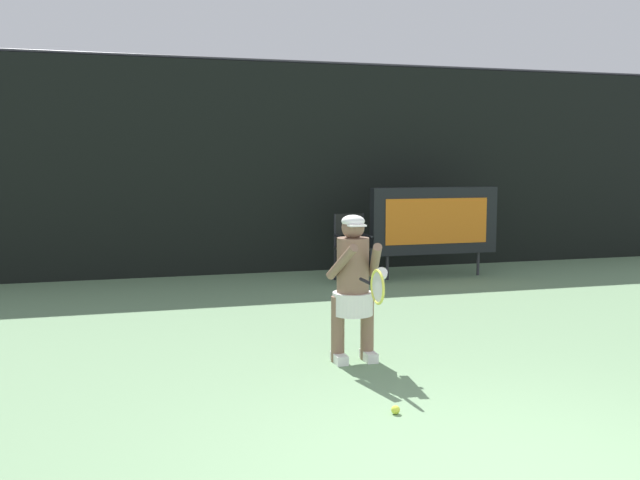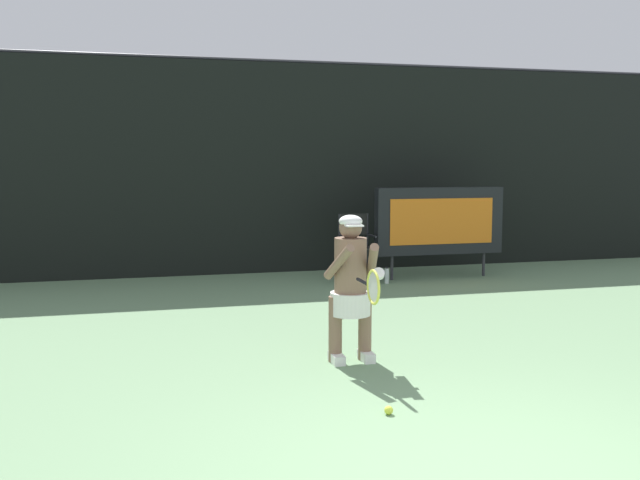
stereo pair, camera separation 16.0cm
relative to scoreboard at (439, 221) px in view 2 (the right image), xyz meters
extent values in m
cube|color=black|center=(-2.85, 1.33, 0.85)|extent=(18.00, 0.12, 3.60)
cylinder|color=#38383D|center=(-2.85, 1.33, 2.68)|extent=(18.00, 0.05, 0.05)
cube|color=black|center=(0.00, 0.00, 0.00)|extent=(2.20, 0.20, 1.10)
cube|color=orange|center=(0.00, -0.10, 0.00)|extent=(1.80, 0.01, 0.75)
cylinder|color=#2D2D33|center=(-0.83, 0.00, -0.75)|extent=(0.05, 0.05, 0.40)
cylinder|color=#2D2D33|center=(0.82, 0.00, -0.75)|extent=(0.05, 0.05, 0.40)
cylinder|color=black|center=(-1.66, -0.22, -0.69)|extent=(0.04, 0.04, 0.52)
cylinder|color=black|center=(-1.19, -0.22, -0.69)|extent=(0.04, 0.04, 0.52)
cylinder|color=black|center=(-1.66, 0.19, -0.69)|extent=(0.04, 0.04, 0.52)
cylinder|color=black|center=(-1.19, 0.19, -0.69)|extent=(0.04, 0.04, 0.52)
cube|color=black|center=(-1.43, -0.02, -0.41)|extent=(0.52, 0.44, 0.03)
cylinder|color=black|center=(-1.66, 0.19, -0.15)|extent=(0.04, 0.04, 0.56)
cylinder|color=black|center=(-1.19, 0.19, -0.15)|extent=(0.04, 0.04, 0.56)
cube|color=black|center=(-1.43, 0.19, -0.04)|extent=(0.48, 0.02, 0.34)
cylinder|color=black|center=(-1.66, -0.02, -0.21)|extent=(0.04, 0.44, 0.04)
cylinder|color=black|center=(-1.19, -0.02, -0.21)|extent=(0.04, 0.44, 0.04)
cylinder|color=silver|center=(-1.03, -0.31, -0.83)|extent=(0.07, 0.07, 0.24)
cylinder|color=black|center=(-1.03, -0.31, -0.69)|extent=(0.03, 0.03, 0.03)
cube|color=white|center=(-3.04, -4.40, -0.90)|extent=(0.11, 0.26, 0.09)
cube|color=white|center=(-2.74, -4.40, -0.90)|extent=(0.11, 0.26, 0.09)
cylinder|color=brown|center=(-3.04, -4.35, -0.63)|extent=(0.13, 0.13, 0.64)
cylinder|color=brown|center=(-2.74, -4.35, -0.63)|extent=(0.13, 0.13, 0.64)
cylinder|color=silver|center=(-2.89, -4.35, -0.38)|extent=(0.39, 0.39, 0.22)
cylinder|color=brown|center=(-2.89, -4.35, -0.03)|extent=(0.31, 0.31, 0.56)
sphere|color=brown|center=(-2.89, -4.35, 0.35)|extent=(0.22, 0.22, 0.22)
ellipsoid|color=white|center=(-2.89, -4.35, 0.41)|extent=(0.22, 0.22, 0.12)
cube|color=white|center=(-2.89, -4.45, 0.38)|extent=(0.17, 0.12, 0.02)
cylinder|color=brown|center=(-3.06, -4.52, 0.05)|extent=(0.20, 0.47, 0.38)
cylinder|color=brown|center=(-2.73, -4.52, 0.05)|extent=(0.20, 0.47, 0.38)
cylinder|color=white|center=(-2.71, -4.64, -0.06)|extent=(0.13, 0.13, 0.12)
cylinder|color=black|center=(-2.89, -4.73, -0.11)|extent=(0.03, 0.28, 0.03)
torus|color=#D4D749|center=(-2.89, -5.03, -0.11)|extent=(0.02, 0.31, 0.31)
ellipsoid|color=silver|center=(-2.89, -5.03, -0.11)|extent=(0.01, 0.26, 0.26)
sphere|color=#CCDB3D|center=(-2.45, -2.54, -0.91)|extent=(0.07, 0.07, 0.07)
sphere|color=#CCDB3D|center=(-3.05, -5.85, -0.91)|extent=(0.07, 0.07, 0.07)
camera|label=1|loc=(-5.05, -10.76, 0.98)|focal=39.97mm
camera|label=2|loc=(-4.90, -10.80, 0.98)|focal=39.97mm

